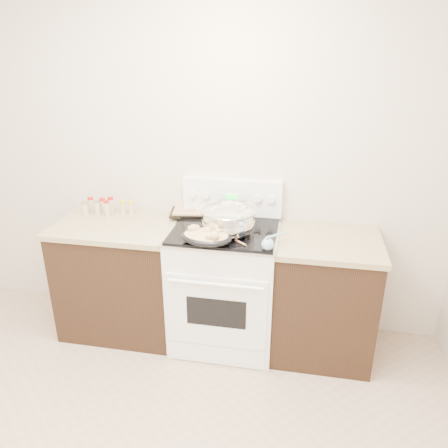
# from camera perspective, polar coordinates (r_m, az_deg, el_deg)

# --- Properties ---
(room_shell) EXTENTS (4.10, 3.60, 2.75)m
(room_shell) POSITION_cam_1_polar(r_m,az_deg,el_deg) (1.72, -20.45, 5.20)
(room_shell) COLOR beige
(room_shell) RESTS_ON ground
(counter_left) EXTENTS (0.93, 0.67, 0.92)m
(counter_left) POSITION_cam_1_polar(r_m,az_deg,el_deg) (3.58, -13.06, -6.64)
(counter_left) COLOR black
(counter_left) RESTS_ON ground
(counter_right) EXTENTS (0.73, 0.67, 0.92)m
(counter_right) POSITION_cam_1_polar(r_m,az_deg,el_deg) (3.32, 12.83, -9.12)
(counter_right) COLOR black
(counter_right) RESTS_ON ground
(kitchen_range) EXTENTS (0.78, 0.73, 1.22)m
(kitchen_range) POSITION_cam_1_polar(r_m,az_deg,el_deg) (3.34, 0.18, -7.75)
(kitchen_range) COLOR white
(kitchen_range) RESTS_ON ground
(mixing_bowl) EXTENTS (0.40, 0.40, 0.23)m
(mixing_bowl) POSITION_cam_1_polar(r_m,az_deg,el_deg) (3.03, 0.56, 0.40)
(mixing_bowl) COLOR silver
(mixing_bowl) RESTS_ON kitchen_range
(roasting_pan) EXTENTS (0.38, 0.29, 0.12)m
(roasting_pan) POSITION_cam_1_polar(r_m,az_deg,el_deg) (2.89, -2.34, -1.60)
(roasting_pan) COLOR black
(roasting_pan) RESTS_ON kitchen_range
(baking_sheet) EXTENTS (0.46, 0.36, 0.06)m
(baking_sheet) POSITION_cam_1_polar(r_m,az_deg,el_deg) (3.43, -3.35, 1.82)
(baking_sheet) COLOR black
(baking_sheet) RESTS_ON kitchen_range
(wooden_spoon) EXTENTS (0.20, 0.18, 0.04)m
(wooden_spoon) POSITION_cam_1_polar(r_m,az_deg,el_deg) (2.91, 0.09, -2.20)
(wooden_spoon) COLOR #9F6D48
(wooden_spoon) RESTS_ON kitchen_range
(blue_ladle) EXTENTS (0.15, 0.26, 0.10)m
(blue_ladle) POSITION_cam_1_polar(r_m,az_deg,el_deg) (2.84, 5.86, -2.52)
(blue_ladle) COLOR #88B3CC
(blue_ladle) RESTS_ON kitchen_range
(spice_jars) EXTENTS (0.40, 0.15, 0.13)m
(spice_jars) POSITION_cam_1_polar(r_m,az_deg,el_deg) (3.57, -15.13, 2.21)
(spice_jars) COLOR #BFB28C
(spice_jars) RESTS_ON counter_left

